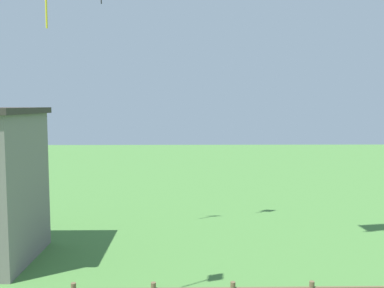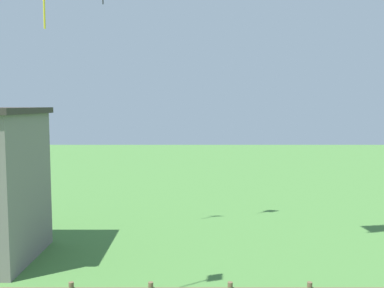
# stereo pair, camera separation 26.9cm
# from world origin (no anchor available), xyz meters

# --- Properties ---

